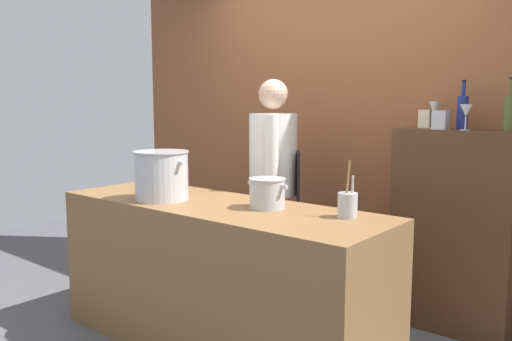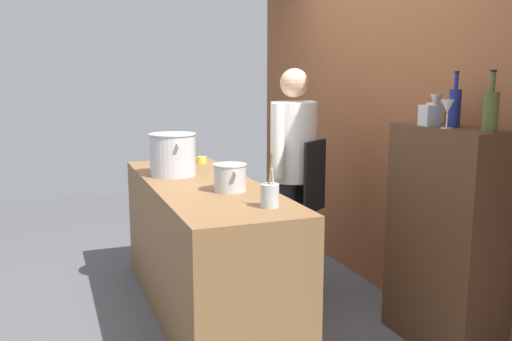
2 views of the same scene
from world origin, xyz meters
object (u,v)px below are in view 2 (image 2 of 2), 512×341
Objects in this scene: chef at (294,164)px; wine_glass_short at (448,107)px; butter_jar at (202,160)px; wine_bottle_olive at (491,110)px; utensil_crock at (270,195)px; wine_glass_tall at (436,103)px; wine_bottle_cobalt at (455,107)px; stockpot_large at (173,154)px; spice_tin_cream at (435,113)px; spice_tin_silver at (429,115)px; stockpot_small at (230,178)px.

chef reaches higher than wine_glass_short.
wine_bottle_olive is (2.12, 0.95, 0.52)m from butter_jar.
utensil_crock reaches higher than butter_jar.
wine_glass_tall is (0.97, 0.47, 0.49)m from chef.
chef reaches higher than butter_jar.
wine_bottle_cobalt is at bearing 27.67° from butter_jar.
stockpot_large is 3.29× the size of spice_tin_cream.
spice_tin_cream is at bearing 151.40° from wine_glass_short.
wine_glass_tall is at bearing 173.10° from wine_bottle_cobalt.
utensil_crock is at bearing -102.82° from wine_bottle_cobalt.
stockpot_large is at bearing -35.75° from butter_jar.
wine_glass_short reaches higher than spice_tin_silver.
chef reaches higher than wine_bottle_olive.
wine_glass_short is at bearing 0.08° from spice_tin_silver.
stockpot_large is 2.13m from wine_bottle_olive.
stockpot_large is at bearing -162.35° from stockpot_small.
wine_glass_tall is (-0.19, 0.02, 0.01)m from wine_bottle_cobalt.
chef is 20.34× the size of butter_jar.
spice_tin_cream reaches higher than utensil_crock.
stockpot_large is 1.80m from spice_tin_cream.
stockpot_small is 0.88× the size of wine_bottle_cobalt.
wine_glass_tall is (0.52, 1.12, 0.46)m from stockpot_small.
wine_bottle_cobalt is 0.15m from spice_tin_silver.
stockpot_large is 0.70m from stockpot_small.
wine_bottle_olive is at bearing 47.44° from stockpot_small.
wine_bottle_cobalt reaches higher than spice_tin_cream.
wine_glass_tall is at bearing 175.47° from wine_bottle_olive.
wine_bottle_olive is at bearing 37.96° from stockpot_large.
butter_jar is at bearing -153.35° from spice_tin_silver.
butter_jar is at bearing 173.53° from stockpot_small.
butter_jar is at bearing 178.03° from utensil_crock.
chef is 1.19m from spice_tin_silver.
stockpot_large is 2.25× the size of wine_glass_tall.
spice_tin_silver is 0.24m from spice_tin_cream.
chef is at bearing -158.79° from wine_bottle_cobalt.
spice_tin_cream is (-0.17, 0.17, 0.00)m from spice_tin_silver.
wine_bottle_cobalt is at bearing 43.61° from stockpot_large.
stockpot_large is 1.45× the size of stockpot_small.
stockpot_large is 1.79m from spice_tin_silver.
spice_tin_silver is at bearing 26.65° from butter_jar.
wine_bottle_cobalt is 0.19m from wine_glass_tall.
wine_glass_short reaches higher than spice_tin_cream.
chef reaches higher than spice_tin_cream.
stockpot_small is at bearing -127.13° from wine_glass_short.
wine_glass_tall is (0.04, 1.04, 0.48)m from utensil_crock.
wine_bottle_cobalt is 1.75× the size of wine_glass_tall.
wine_bottle_cobalt is 2.59× the size of spice_tin_silver.
spice_tin_silver reaches higher than butter_jar.
wine_glass_tall is at bearing -36.54° from spice_tin_cream.
spice_tin_cream is at bearing 163.08° from wine_bottle_cobalt.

